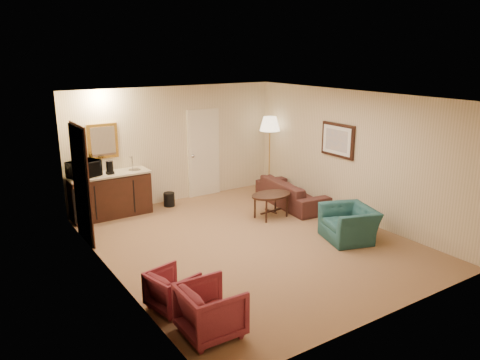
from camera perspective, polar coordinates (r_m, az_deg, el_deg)
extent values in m
plane|color=#966B4C|center=(8.56, 1.27, -7.50)|extent=(6.00, 6.00, 0.00)
cube|color=beige|center=(10.69, -7.86, 4.33)|extent=(5.00, 0.02, 2.60)
cube|color=beige|center=(7.08, -15.59, -1.86)|extent=(0.02, 6.00, 2.60)
cube|color=beige|center=(9.74, 13.55, 2.96)|extent=(0.02, 6.00, 2.60)
cube|color=white|center=(7.92, 1.38, 10.10)|extent=(5.00, 6.00, 0.02)
cube|color=beige|center=(11.03, -4.45, 3.31)|extent=(0.82, 0.06, 2.05)
cube|color=black|center=(8.73, -18.76, -0.57)|extent=(0.06, 0.98, 2.10)
cube|color=#ECB845|center=(10.03, -16.38, 4.57)|extent=(0.62, 0.04, 0.72)
cube|color=black|center=(9.94, 11.81, 4.77)|extent=(0.06, 0.90, 0.70)
cube|color=#341810|center=(10.05, -15.49, -1.75)|extent=(1.64, 0.58, 0.92)
imported|color=black|center=(10.46, 6.31, -1.05)|extent=(0.77, 2.00, 0.76)
imported|color=#204C52|center=(8.73, 13.18, -4.55)|extent=(0.87, 1.08, 0.82)
imported|color=#92303F|center=(6.45, -8.22, -12.87)|extent=(0.65, 0.68, 0.59)
imported|color=#92303F|center=(5.84, -3.59, -15.30)|extent=(0.66, 0.71, 0.71)
cube|color=black|center=(9.69, 3.80, -3.14)|extent=(0.94, 0.68, 0.51)
cube|color=gold|center=(11.38, 3.59, 3.16)|extent=(0.63, 0.63, 1.84)
cylinder|color=black|center=(10.51, -8.64, -2.35)|extent=(0.30, 0.30, 0.31)
imported|color=black|center=(9.74, -18.53, 1.49)|extent=(0.66, 0.50, 0.40)
cylinder|color=black|center=(9.85, -15.61, 1.48)|extent=(0.17, 0.17, 0.27)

